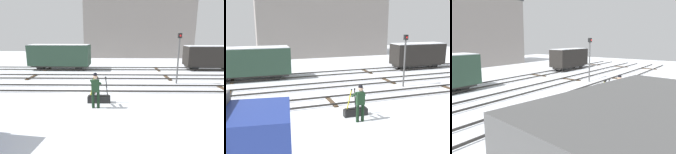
% 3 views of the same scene
% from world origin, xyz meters
% --- Properties ---
extents(ground_plane, '(60.00, 60.00, 0.00)m').
position_xyz_m(ground_plane, '(0.00, 0.00, 0.00)').
color(ground_plane, silver).
extents(track_main_line, '(44.00, 1.94, 0.18)m').
position_xyz_m(track_main_line, '(0.00, 0.00, 0.11)').
color(track_main_line, '#2D2B28').
rests_on(track_main_line, ground_plane).
extents(track_siding_near, '(44.00, 1.94, 0.18)m').
position_xyz_m(track_siding_near, '(0.00, 3.56, 0.11)').
color(track_siding_near, '#2D2B28').
rests_on(track_siding_near, ground_plane).
extents(track_siding_far, '(44.00, 1.94, 0.18)m').
position_xyz_m(track_siding_far, '(0.00, 7.54, 0.11)').
color(track_siding_far, '#2D2B28').
rests_on(track_siding_far, ground_plane).
extents(switch_lever_frame, '(1.24, 0.37, 1.45)m').
position_xyz_m(switch_lever_frame, '(0.51, -2.44, 0.25)').
color(switch_lever_frame, black).
rests_on(switch_lever_frame, ground_plane).
extents(rail_worker, '(0.53, 0.69, 1.82)m').
position_xyz_m(rail_worker, '(0.41, -3.21, 1.04)').
color(rail_worker, black).
rests_on(rail_worker, ground_plane).
extents(signal_post, '(0.24, 0.32, 3.75)m').
position_xyz_m(signal_post, '(6.06, 1.79, 2.30)').
color(signal_post, '#4C4C4C').
rests_on(signal_post, ground_plane).
extents(apartment_building, '(17.55, 7.00, 9.51)m').
position_xyz_m(apartment_building, '(5.06, 21.03, 4.76)').
color(apartment_building, gray).
rests_on(apartment_building, ground_plane).
extents(freight_car_back_track, '(5.29, 1.99, 2.53)m').
position_xyz_m(freight_car_back_track, '(11.36, 7.54, 1.44)').
color(freight_car_back_track, '#2D2B28').
rests_on(freight_car_back_track, ground_plane).
extents(freight_car_near_switch, '(6.30, 2.22, 2.65)m').
position_xyz_m(freight_car_near_switch, '(-4.43, 7.54, 1.51)').
color(freight_car_near_switch, '#2D2B28').
rests_on(freight_car_near_switch, ground_plane).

